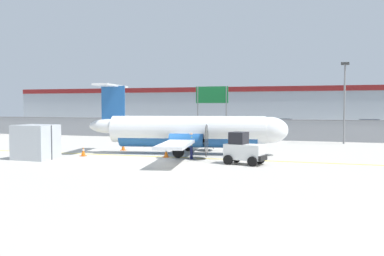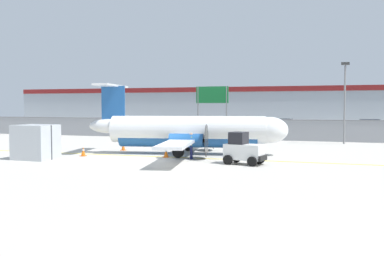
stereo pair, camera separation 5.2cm
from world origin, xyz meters
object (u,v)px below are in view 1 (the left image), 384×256
at_px(baggage_tug, 243,150).
at_px(cargo_container, 36,142).
at_px(parked_car_1, 189,123).
at_px(ground_crew_worker, 191,144).
at_px(parked_car_0, 151,122).
at_px(parked_car_3, 237,127).
at_px(highway_sign, 212,99).
at_px(parked_car_5, 314,127).
at_px(parked_car_4, 284,125).
at_px(commuter_airplane, 191,132).
at_px(traffic_cone_near_left, 166,153).
at_px(traffic_cone_near_right, 83,152).
at_px(traffic_cone_far_left, 123,146).
at_px(apron_light_pole, 345,96).
at_px(parked_car_6, 370,126).
at_px(parked_car_2, 196,126).

height_order(baggage_tug, cargo_container, cargo_container).
bearing_deg(parked_car_1, ground_crew_worker, 113.59).
bearing_deg(parked_car_1, parked_car_0, -6.31).
bearing_deg(parked_car_3, highway_sign, -104.57).
xyz_separation_m(ground_crew_worker, parked_car_3, (-1.98, 24.45, -0.06)).
distance_m(parked_car_3, parked_car_5, 8.95).
bearing_deg(parked_car_4, parked_car_1, -178.04).
relative_size(commuter_airplane, baggage_tug, 6.39).
bearing_deg(cargo_container, parked_car_4, 72.54).
distance_m(traffic_cone_near_left, traffic_cone_near_right, 5.70).
distance_m(commuter_airplane, traffic_cone_near_right, 7.53).
relative_size(baggage_tug, parked_car_5, 0.57).
relative_size(commuter_airplane, parked_car_3, 3.76).
xyz_separation_m(cargo_container, traffic_cone_near_left, (7.57, 3.45, -0.79)).
height_order(traffic_cone_far_left, parked_car_1, parked_car_1).
relative_size(ground_crew_worker, traffic_cone_far_left, 2.66).
distance_m(cargo_container, traffic_cone_near_left, 8.36).
xyz_separation_m(commuter_airplane, parked_car_1, (-9.98, 30.47, -0.71)).
xyz_separation_m(parked_car_3, parked_car_4, (4.72, 7.64, 0.00)).
bearing_deg(traffic_cone_far_left, cargo_container, -113.57).
relative_size(traffic_cone_far_left, parked_car_5, 0.15).
relative_size(parked_car_5, apron_light_pole, 0.60).
height_order(commuter_airplane, apron_light_pole, apron_light_pole).
height_order(ground_crew_worker, parked_car_4, same).
height_order(traffic_cone_near_left, apron_light_pole, apron_light_pole).
bearing_deg(baggage_tug, parked_car_1, 125.01).
xyz_separation_m(traffic_cone_near_right, parked_car_4, (10.21, 32.80, 0.58)).
relative_size(baggage_tug, apron_light_pole, 0.35).
relative_size(cargo_container, parked_car_5, 0.56).
distance_m(traffic_cone_near_left, parked_car_4, 32.06).
bearing_deg(ground_crew_worker, parked_car_6, 44.05).
xyz_separation_m(cargo_container, parked_car_5, (16.30, 29.05, -0.21)).
bearing_deg(parked_car_2, cargo_container, 87.92).
distance_m(parked_car_2, apron_light_pole, 19.76).
bearing_deg(baggage_tug, ground_crew_worker, 171.27).
xyz_separation_m(cargo_container, parked_car_6, (22.96, 35.65, -0.21)).
relative_size(cargo_container, apron_light_pole, 0.34).
relative_size(parked_car_4, parked_car_5, 1.00).
distance_m(traffic_cone_far_left, parked_car_6, 35.36).
distance_m(cargo_container, highway_sign, 22.92).
bearing_deg(parked_car_3, parked_car_4, 60.60).
bearing_deg(traffic_cone_far_left, ground_crew_worker, -27.93).
height_order(parked_car_0, highway_sign, highway_sign).
bearing_deg(traffic_cone_near_right, traffic_cone_near_left, 10.95).
distance_m(traffic_cone_near_left, apron_light_pole, 18.66).
height_order(traffic_cone_far_left, highway_sign, highway_sign).
bearing_deg(parked_car_2, parked_car_4, -138.53).
height_order(traffic_cone_near_right, apron_light_pole, apron_light_pole).
xyz_separation_m(traffic_cone_far_left, parked_car_4, (9.33, 28.60, 0.58)).
xyz_separation_m(parked_car_3, highway_sign, (-1.69, -5.56, 3.24)).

